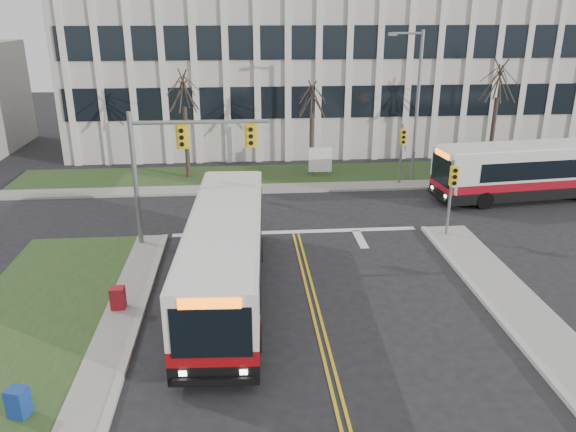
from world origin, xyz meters
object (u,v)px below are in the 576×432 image
at_px(bus_main, 226,257).
at_px(newspaper_box_red, 118,299).
at_px(streetlight, 415,99).
at_px(directory_sign, 320,160).
at_px(newspaper_box_blue, 18,404).
at_px(bus_cross, 536,172).

bearing_deg(bus_main, newspaper_box_red, -163.97).
bearing_deg(streetlight, directory_sign, 166.77).
bearing_deg(directory_sign, newspaper_box_blue, -116.78).
height_order(streetlight, bus_cross, streetlight).
bearing_deg(bus_cross, newspaper_box_red, -68.59).
bearing_deg(newspaper_box_blue, directory_sign, 80.43).
bearing_deg(newspaper_box_red, streetlight, 45.55).
xyz_separation_m(directory_sign, bus_cross, (11.72, -5.22, 0.40)).
xyz_separation_m(newspaper_box_blue, newspaper_box_red, (1.50, 5.60, 0.00)).
bearing_deg(streetlight, newspaper_box_red, -135.02).
xyz_separation_m(directory_sign, bus_main, (-5.71, -15.51, 0.43)).
bearing_deg(bus_main, streetlight, 54.25).
height_order(bus_main, newspaper_box_red, bus_main).
relative_size(directory_sign, bus_main, 0.17).
xyz_separation_m(directory_sign, newspaper_box_red, (-9.63, -16.45, -0.70)).
xyz_separation_m(streetlight, newspaper_box_blue, (-16.66, -20.75, -4.72)).
distance_m(directory_sign, newspaper_box_blue, 24.70).
height_order(directory_sign, newspaper_box_blue, directory_sign).
height_order(newspaper_box_blue, newspaper_box_red, same).
relative_size(streetlight, bus_cross, 0.78).
bearing_deg(bus_cross, directory_sign, -120.32).
relative_size(bus_main, bus_cross, 1.02).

